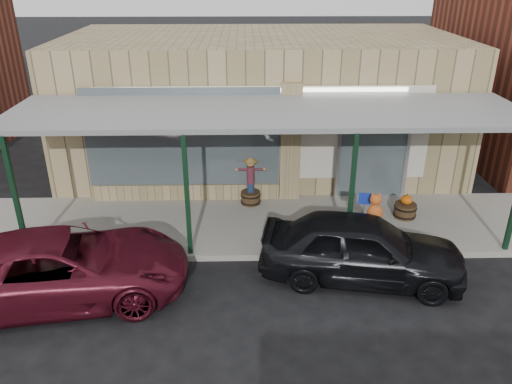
{
  "coord_description": "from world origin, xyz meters",
  "views": [
    {
      "loc": [
        -0.53,
        -7.71,
        6.19
      ],
      "look_at": [
        -0.29,
        2.6,
        1.46
      ],
      "focal_mm": 35.0,
      "sensor_mm": 36.0,
      "label": 1
    }
  ],
  "objects_px": {
    "handicap_sign": "(363,212)",
    "parked_sedan": "(362,248)",
    "barrel_scarecrow": "(251,188)",
    "car_maroon": "(62,267)",
    "barrel_pumpkin": "(405,209)"
  },
  "relations": [
    {
      "from": "handicap_sign",
      "to": "parked_sedan",
      "type": "distance_m",
      "value": 1.15
    },
    {
      "from": "barrel_scarecrow",
      "to": "car_maroon",
      "type": "relative_size",
      "value": 0.27
    },
    {
      "from": "parked_sedan",
      "to": "barrel_scarecrow",
      "type": "bearing_deg",
      "value": 44.75
    },
    {
      "from": "barrel_pumpkin",
      "to": "handicap_sign",
      "type": "relative_size",
      "value": 0.51
    },
    {
      "from": "handicap_sign",
      "to": "parked_sedan",
      "type": "relative_size",
      "value": 0.3
    },
    {
      "from": "barrel_scarecrow",
      "to": "car_maroon",
      "type": "bearing_deg",
      "value": -146.56
    },
    {
      "from": "barrel_scarecrow",
      "to": "barrel_pumpkin",
      "type": "bearing_deg",
      "value": -25.06
    },
    {
      "from": "barrel_pumpkin",
      "to": "handicap_sign",
      "type": "bearing_deg",
      "value": -136.2
    },
    {
      "from": "barrel_scarecrow",
      "to": "parked_sedan",
      "type": "xyz_separation_m",
      "value": [
        2.31,
        -3.4,
        0.12
      ]
    },
    {
      "from": "barrel_pumpkin",
      "to": "handicap_sign",
      "type": "height_order",
      "value": "handicap_sign"
    },
    {
      "from": "handicap_sign",
      "to": "parked_sedan",
      "type": "xyz_separation_m",
      "value": [
        -0.25,
        -1.09,
        -0.29
      ]
    },
    {
      "from": "parked_sedan",
      "to": "car_maroon",
      "type": "xyz_separation_m",
      "value": [
        -6.12,
        -0.53,
        -0.04
      ]
    },
    {
      "from": "handicap_sign",
      "to": "car_maroon",
      "type": "xyz_separation_m",
      "value": [
        -6.37,
        -1.62,
        -0.32
      ]
    },
    {
      "from": "parked_sedan",
      "to": "car_maroon",
      "type": "bearing_deg",
      "value": 105.55
    },
    {
      "from": "barrel_scarecrow",
      "to": "handicap_sign",
      "type": "relative_size",
      "value": 1.01
    }
  ]
}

